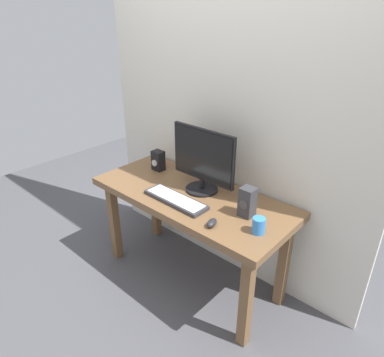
{
  "coord_description": "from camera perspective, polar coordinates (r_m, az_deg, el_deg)",
  "views": [
    {
      "loc": [
        1.41,
        -1.57,
        1.92
      ],
      "look_at": [
        0.01,
        0.0,
        0.87
      ],
      "focal_mm": 32.38,
      "sensor_mm": 36.0,
      "label": 1
    }
  ],
  "objects": [
    {
      "name": "speaker_right",
      "position": [
        2.15,
        9.1,
        -3.84
      ],
      "size": [
        0.09,
        0.09,
        0.19
      ],
      "color": "#333338",
      "rests_on": "desk"
    },
    {
      "name": "mouse",
      "position": [
        2.07,
        3.28,
        -7.33
      ],
      "size": [
        0.07,
        0.1,
        0.04
      ],
      "primitive_type": "ellipsoid",
      "rotation": [
        0.0,
        0.0,
        0.22
      ],
      "color": "#232328",
      "rests_on": "desk"
    },
    {
      "name": "keyboard_primary",
      "position": [
        2.32,
        -2.72,
        -3.49
      ],
      "size": [
        0.48,
        0.15,
        0.03
      ],
      "color": "#333338",
      "rests_on": "desk"
    },
    {
      "name": "ground_plane",
      "position": [
        2.85,
        -0.09,
        -15.82
      ],
      "size": [
        6.0,
        6.0,
        0.0
      ],
      "primitive_type": "plane",
      "color": "#4C4C51"
    },
    {
      "name": "wall_back",
      "position": [
        2.43,
        5.8,
        16.37
      ],
      "size": [
        2.28,
        0.04,
        3.0
      ],
      "primitive_type": "cube",
      "color": "silver",
      "rests_on": "ground_plane"
    },
    {
      "name": "audio_controller",
      "position": [
        2.75,
        -5.6,
        2.96
      ],
      "size": [
        0.09,
        0.09,
        0.16
      ],
      "color": "black",
      "rests_on": "desk"
    },
    {
      "name": "coffee_mug",
      "position": [
        2.03,
        10.92,
        -7.61
      ],
      "size": [
        0.08,
        0.08,
        0.1
      ],
      "primitive_type": "cylinder",
      "color": "#337FD8",
      "rests_on": "desk"
    },
    {
      "name": "desk",
      "position": [
        2.46,
        -0.1,
        -4.5
      ],
      "size": [
        1.46,
        0.64,
        0.75
      ],
      "color": "brown",
      "rests_on": "ground_plane"
    },
    {
      "name": "monitor",
      "position": [
        2.37,
        1.81,
        3.05
      ],
      "size": [
        0.51,
        0.23,
        0.45
      ],
      "color": "black",
      "rests_on": "desk"
    }
  ]
}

